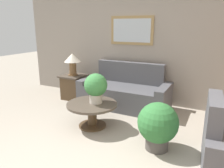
% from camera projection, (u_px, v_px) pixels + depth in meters
% --- Properties ---
extents(wall_back, '(6.77, 0.09, 2.60)m').
position_uv_depth(wall_back, '(150.00, 46.00, 4.82)').
color(wall_back, gray).
rests_on(wall_back, ground_plane).
extents(couch_main, '(1.93, 0.86, 0.94)m').
position_uv_depth(couch_main, '(125.00, 93.00, 4.79)').
color(couch_main, '#4C4C51').
rests_on(couch_main, ground_plane).
extents(coffee_table, '(0.88, 0.88, 0.43)m').
position_uv_depth(coffee_table, '(92.00, 110.00, 3.82)').
color(coffee_table, '#4C3823').
rests_on(coffee_table, ground_plane).
extents(side_table, '(0.55, 0.55, 0.58)m').
position_uv_depth(side_table, '(74.00, 87.00, 5.31)').
color(side_table, '#4C3823').
rests_on(side_table, ground_plane).
extents(table_lamp, '(0.39, 0.39, 0.52)m').
position_uv_depth(table_lamp, '(72.00, 60.00, 5.14)').
color(table_lamp, brown).
rests_on(table_lamp, side_table).
extents(potted_plant_on_table, '(0.40, 0.40, 0.52)m').
position_uv_depth(potted_plant_on_table, '(96.00, 87.00, 3.74)').
color(potted_plant_on_table, beige).
rests_on(potted_plant_on_table, coffee_table).
extents(potted_plant_floor, '(0.58, 0.58, 0.70)m').
position_uv_depth(potted_plant_floor, '(158.00, 125.00, 3.09)').
color(potted_plant_floor, '#4C4742').
rests_on(potted_plant_floor, ground_plane).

